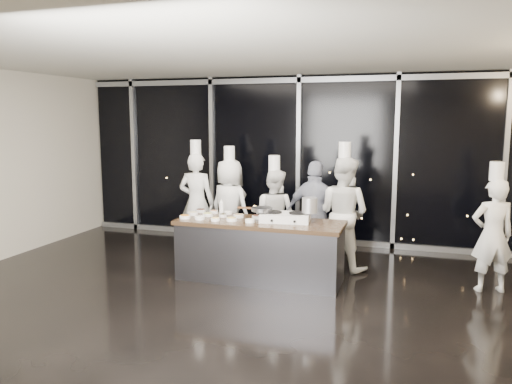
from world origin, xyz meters
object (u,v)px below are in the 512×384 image
(demo_counter, at_px, (260,250))
(frying_pan, at_px, (261,209))
(stove, at_px, (285,217))
(guest, at_px, (316,214))
(chef_left, at_px, (230,206))
(chef_center, at_px, (274,215))
(chef_right, at_px, (343,213))
(chef_far_left, at_px, (197,201))
(chef_side, at_px, (492,234))
(stock_pot, at_px, (310,205))

(demo_counter, distance_m, frying_pan, 0.61)
(stove, height_order, guest, guest)
(chef_left, relative_size, chef_center, 1.07)
(chef_right, bearing_deg, guest, 16.98)
(stove, relative_size, guest, 0.44)
(stove, height_order, frying_pan, frying_pan)
(chef_center, xyz_separation_m, chef_right, (1.16, -0.09, 0.12))
(chef_far_left, relative_size, chef_left, 1.05)
(stove, relative_size, frying_pan, 1.37)
(demo_counter, xyz_separation_m, chef_far_left, (-1.57, 1.21, 0.46))
(chef_right, distance_m, chef_side, 2.16)
(stock_pot, bearing_deg, chef_right, 66.35)
(stock_pot, distance_m, chef_side, 2.53)
(chef_far_left, bearing_deg, chef_side, 168.39)
(demo_counter, bearing_deg, guest, 57.17)
(chef_left, bearing_deg, chef_center, -170.62)
(stock_pot, height_order, chef_center, chef_center)
(chef_far_left, bearing_deg, stock_pot, 151.05)
(demo_counter, relative_size, stock_pot, 11.14)
(demo_counter, bearing_deg, frying_pan, 69.91)
(frying_pan, xyz_separation_m, guest, (0.63, 0.95, -0.21))
(stove, bearing_deg, chef_center, 108.40)
(demo_counter, bearing_deg, stove, 10.98)
(chef_far_left, distance_m, guest, 2.22)
(demo_counter, height_order, stove, stove)
(chef_left, bearing_deg, chef_far_left, 19.75)
(guest, bearing_deg, demo_counter, 66.34)
(demo_counter, relative_size, stove, 3.27)
(frying_pan, relative_size, stock_pot, 2.49)
(frying_pan, height_order, chef_far_left, chef_far_left)
(demo_counter, xyz_separation_m, chef_center, (-0.08, 1.05, 0.34))
(frying_pan, distance_m, chef_far_left, 1.98)
(chef_left, bearing_deg, chef_side, -169.37)
(chef_left, bearing_deg, frying_pan, 148.92)
(frying_pan, distance_m, chef_right, 1.42)
(guest, bearing_deg, chef_far_left, 3.38)
(stock_pot, relative_size, chef_right, 0.11)
(frying_pan, relative_size, chef_far_left, 0.27)
(frying_pan, relative_size, chef_left, 0.29)
(stock_pot, relative_size, chef_left, 0.12)
(stove, bearing_deg, demo_counter, -175.20)
(chef_far_left, xyz_separation_m, chef_center, (1.49, -0.17, -0.12))
(chef_far_left, bearing_deg, demo_counter, 138.96)
(chef_left, distance_m, guest, 1.58)
(chef_center, bearing_deg, chef_side, -179.84)
(chef_center, distance_m, guest, 0.72)
(chef_far_left, bearing_deg, guest, 170.91)
(frying_pan, bearing_deg, stove, -0.31)
(stock_pot, bearing_deg, chef_far_left, 154.36)
(guest, height_order, chef_right, chef_right)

